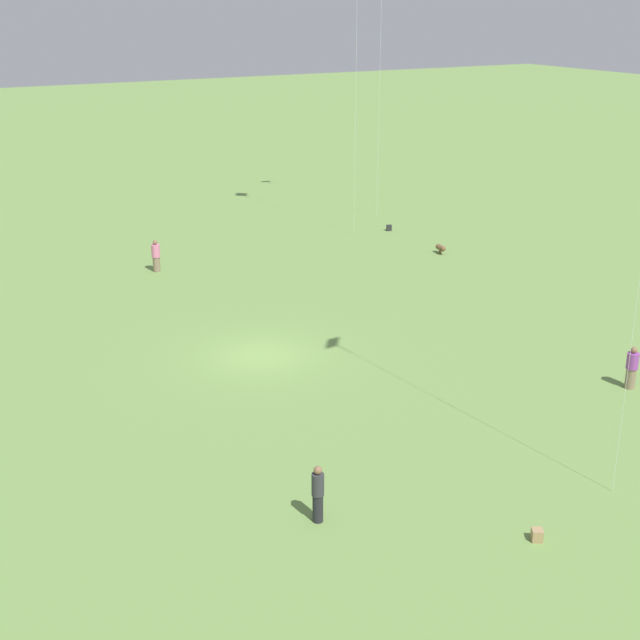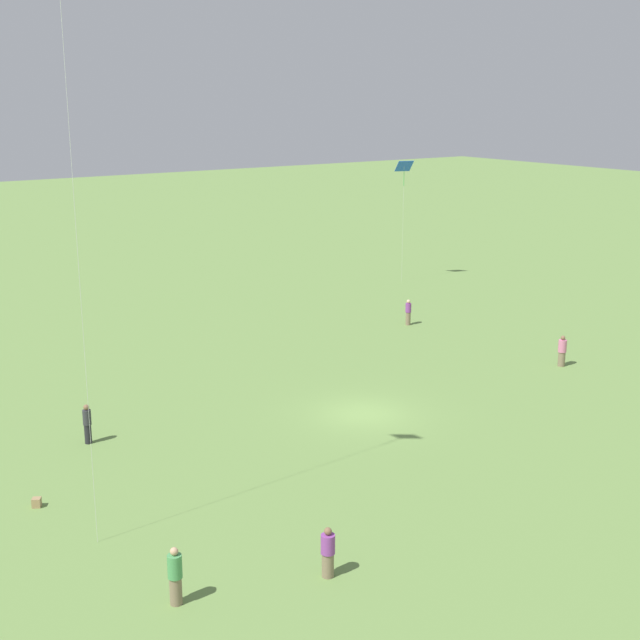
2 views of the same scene
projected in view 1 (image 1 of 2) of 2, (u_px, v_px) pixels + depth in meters
ground_plane at (261, 356)px, 36.17m from camera, size 240.00×240.00×0.00m
person_2 at (318, 494)px, 24.50m from camera, size 0.42×0.42×1.73m
person_4 at (632, 368)px, 32.91m from camera, size 0.62×0.62×1.64m
person_5 at (156, 256)px, 46.89m from camera, size 0.60×0.60×1.71m
dog_0 at (441, 248)px, 50.24m from camera, size 0.42×0.83×0.53m
picnic_bag_0 at (389, 228)px, 55.26m from camera, size 0.35×0.30×0.36m
picnic_bag_1 at (537, 535)px, 23.86m from camera, size 0.40×0.41×0.34m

